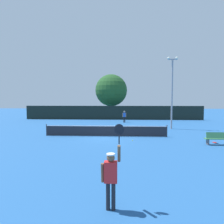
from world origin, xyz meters
name	(u,v)px	position (x,y,z in m)	size (l,w,h in m)	color
ground_plane	(106,136)	(0.00, 0.00, 0.00)	(120.00, 120.00, 0.00)	#235693
tennis_net	(106,131)	(0.00, 0.00, 0.51)	(10.97, 0.08, 1.07)	#232328
perimeter_fence	(113,113)	(0.00, 15.02, 1.17)	(30.22, 0.12, 2.34)	black
player_serving	(111,173)	(1.11, -11.30, 1.11)	(0.67, 0.40, 2.53)	red
player_receiving	(124,116)	(1.84, 10.75, 1.03)	(0.57, 0.25, 1.68)	blue
tennis_ball	(132,140)	(2.30, -1.83, 0.03)	(0.07, 0.07, 0.07)	#CCE033
spare_racket	(215,142)	(8.54, -2.16, 0.02)	(0.28, 0.52, 0.04)	black
courtside_bench	(218,138)	(8.39, -2.92, 0.48)	(1.80, 0.44, 0.95)	#478C4C
light_pole	(172,88)	(7.10, 4.79, 4.61)	(1.18, 0.28, 8.10)	gray
large_tree	(111,90)	(-0.55, 19.03, 5.18)	(6.05, 6.05, 8.22)	brown
parked_car_near	(74,113)	(-8.17, 20.20, 0.78)	(2.31, 4.37, 1.69)	black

